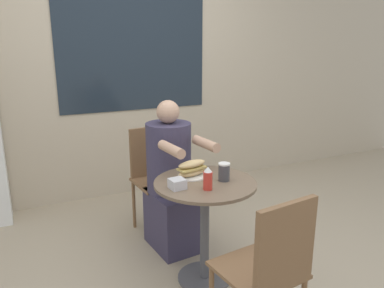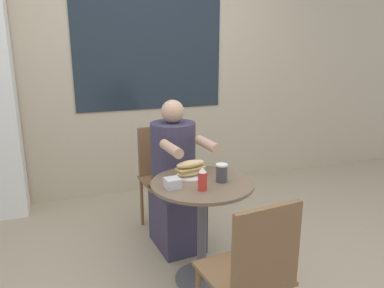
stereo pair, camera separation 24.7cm
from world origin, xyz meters
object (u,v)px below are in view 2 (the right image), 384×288
empty_chair_across (254,268)px  condiment_bottle (203,179)px  drink_cup (222,173)px  diner_chair (162,168)px  cafe_table (202,210)px  seated_diner (175,185)px  sandwich_on_plate (191,169)px

empty_chair_across → condiment_bottle: empty_chair_across is taller
drink_cup → diner_chair: bearing=99.5°
cafe_table → drink_cup: (0.12, -0.03, 0.25)m
cafe_table → diner_chair: size_ratio=0.81×
seated_diner → sandwich_on_plate: bearing=82.7°
cafe_table → diner_chair: diner_chair is taller
cafe_table → diner_chair: bearing=92.2°
seated_diner → drink_cup: seated_diner is taller
cafe_table → drink_cup: drink_cup is taller
empty_chair_across → drink_cup: bearing=73.0°
diner_chair → seated_diner: size_ratio=0.76×
seated_diner → condiment_bottle: 0.69m
diner_chair → condiment_bottle: (-0.01, -0.98, 0.25)m
diner_chair → drink_cup: size_ratio=7.51×
cafe_table → empty_chair_across: empty_chair_across is taller
drink_cup → sandwich_on_plate: bearing=135.5°
empty_chair_across → condiment_bottle: size_ratio=6.08×
diner_chair → cafe_table: bearing=87.1°
diner_chair → empty_chair_across: size_ratio=1.00×
seated_diner → condiment_bottle: seated_diner is taller
diner_chair → condiment_bottle: bearing=84.1°
seated_diner → diner_chair: bearing=-93.2°
diner_chair → empty_chair_across: 1.56m
diner_chair → sandwich_on_plate: bearing=84.6°
seated_diner → empty_chair_across: seated_diner is taller
drink_cup → empty_chair_across: bearing=-100.7°
condiment_bottle → cafe_table: bearing=69.1°
diner_chair → empty_chair_across: bearing=85.8°
diner_chair → seated_diner: (0.01, -0.35, -0.02)m
condiment_bottle → seated_diner: bearing=87.7°
sandwich_on_plate → cafe_table: bearing=-72.7°
condiment_bottle → diner_chair: bearing=89.2°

